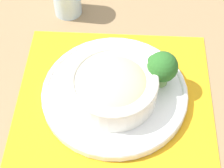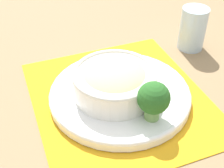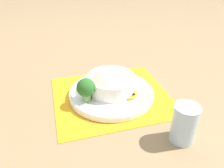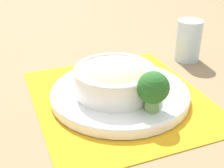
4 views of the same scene
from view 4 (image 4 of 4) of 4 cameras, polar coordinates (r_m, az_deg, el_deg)
name	(u,v)px [view 4 (image 4 of 4)]	position (r m, az deg, el deg)	size (l,w,h in m)	color
ground_plane	(120,99)	(0.68, 1.44, -2.68)	(4.00, 4.00, 0.00)	#8C704C
placemat	(120,98)	(0.68, 1.45, -2.53)	(0.43, 0.39, 0.00)	orange
plate	(120,93)	(0.68, 1.46, -1.57)	(0.30, 0.30, 0.02)	white
bowl	(115,78)	(0.66, 0.46, 1.18)	(0.17, 0.17, 0.07)	silver
broccoli_floret	(153,88)	(0.59, 7.54, -0.80)	(0.06, 0.06, 0.08)	#759E51
carrot_slice_near	(132,76)	(0.73, 3.60, 1.44)	(0.04, 0.04, 0.01)	orange
carrot_slice_middle	(122,75)	(0.73, 1.93, 1.65)	(0.04, 0.04, 0.01)	orange
water_glass	(188,43)	(0.88, 13.76, 7.35)	(0.07, 0.07, 0.11)	silver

